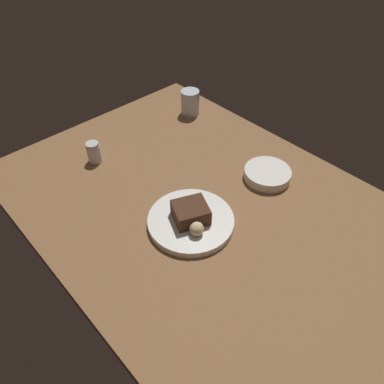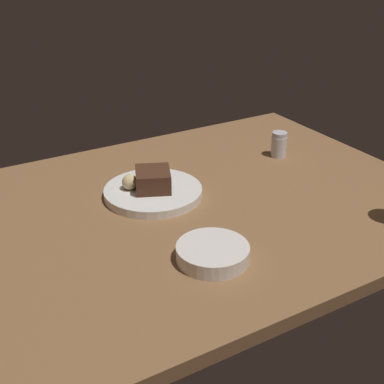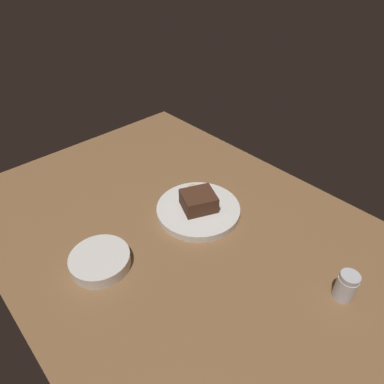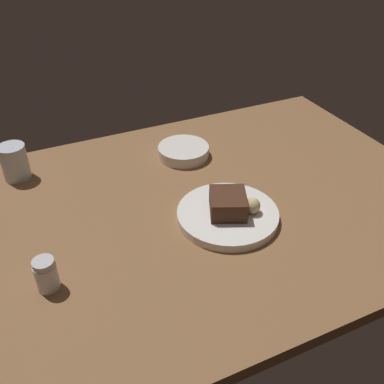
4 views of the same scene
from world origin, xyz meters
TOP-DOWN VIEW (x-y plane):
  - dining_table at (0.00, 0.00)cm, footprint 120.00×84.00cm
  - dessert_plate at (2.74, -7.69)cm, footprint 22.98×22.98cm
  - chocolate_cake_slice at (2.66, -7.68)cm, footprint 10.75×11.16cm
  - bread_roll at (7.47, -10.08)cm, footprint 3.65×3.65cm
  - salt_shaker at (-37.68, -11.79)cm, footprint 4.24×4.24cm
  - water_glass at (-38.19, 29.89)cm, footprint 6.77×6.77cm
  - side_bowl at (4.88, 21.74)cm, footprint 14.02×14.02cm

SIDE VIEW (x-z plane):
  - dining_table at x=0.00cm, z-range 0.00..3.00cm
  - dessert_plate at x=2.74cm, z-range 3.00..5.00cm
  - side_bowl at x=4.88cm, z-range 3.00..6.04cm
  - salt_shaker at x=-37.68cm, z-range 2.95..9.87cm
  - bread_roll at x=7.47cm, z-range 5.00..8.65cm
  - chocolate_cake_slice at x=2.66cm, z-range 5.00..9.57cm
  - water_glass at x=-38.19cm, z-range 3.00..12.18cm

